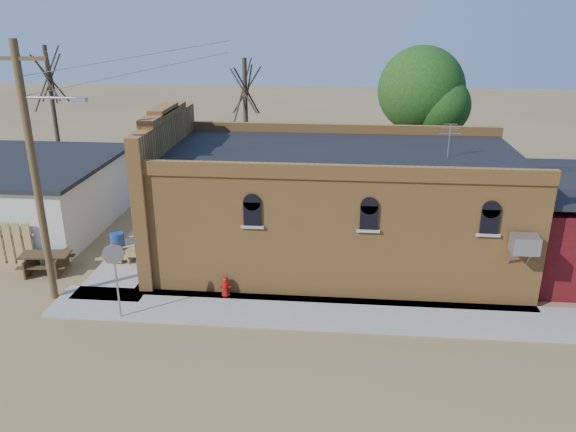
# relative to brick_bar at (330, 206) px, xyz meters

# --- Properties ---
(ground) EXTENTS (120.00, 120.00, 0.00)m
(ground) POSITION_rel_brick_bar_xyz_m (-1.64, -5.49, -2.34)
(ground) COLOR olive
(ground) RESTS_ON ground
(sidewalk_south) EXTENTS (19.00, 2.20, 0.08)m
(sidewalk_south) POSITION_rel_brick_bar_xyz_m (-0.14, -4.59, -2.30)
(sidewalk_south) COLOR #9E9991
(sidewalk_south) RESTS_ON ground
(sidewalk_west) EXTENTS (2.60, 10.00, 0.08)m
(sidewalk_west) POSITION_rel_brick_bar_xyz_m (-7.94, 0.51, -2.30)
(sidewalk_west) COLOR #9E9991
(sidewalk_west) RESTS_ON ground
(brick_bar) EXTENTS (16.40, 7.97, 6.30)m
(brick_bar) POSITION_rel_brick_bar_xyz_m (0.00, 0.00, 0.00)
(brick_bar) COLOR #BD7C39
(brick_bar) RESTS_ON ground
(utility_pole) EXTENTS (3.12, 0.26, 9.00)m
(utility_pole) POSITION_rel_brick_bar_xyz_m (-9.79, -4.29, 2.43)
(utility_pole) COLOR #4D351F
(utility_pole) RESTS_ON ground
(tree_bare_near) EXTENTS (2.80, 2.80, 7.65)m
(tree_bare_near) POSITION_rel_brick_bar_xyz_m (-4.64, 7.51, 3.62)
(tree_bare_near) COLOR #443427
(tree_bare_near) RESTS_ON ground
(tree_bare_far) EXTENTS (2.80, 2.80, 8.16)m
(tree_bare_far) POSITION_rel_brick_bar_xyz_m (-15.64, 8.51, 4.02)
(tree_bare_far) COLOR #443427
(tree_bare_far) RESTS_ON ground
(tree_leafy) EXTENTS (4.40, 4.40, 8.15)m
(tree_leafy) POSITION_rel_brick_bar_xyz_m (4.36, 8.01, 3.59)
(tree_leafy) COLOR #443427
(tree_leafy) RESTS_ON ground
(fire_hydrant) EXTENTS (0.42, 0.41, 0.72)m
(fire_hydrant) POSITION_rel_brick_bar_xyz_m (-3.65, -3.70, -1.90)
(fire_hydrant) COLOR #9E0F09
(fire_hydrant) RESTS_ON sidewalk_south
(stop_sign) EXTENTS (0.66, 0.41, 2.67)m
(stop_sign) POSITION_rel_brick_bar_xyz_m (-6.90, -5.49, -0.20)
(stop_sign) COLOR #9A9A9F
(stop_sign) RESTS_ON sidewalk_south
(trash_barrel) EXTENTS (0.71, 0.71, 0.90)m
(trash_barrel) POSITION_rel_brick_bar_xyz_m (-8.94, -0.41, -1.81)
(trash_barrel) COLOR navy
(trash_barrel) RESTS_ON sidewalk_west
(picnic_table) EXTENTS (2.05, 1.65, 0.78)m
(picnic_table) POSITION_rel_brick_bar_xyz_m (-11.14, -2.29, -1.83)
(picnic_table) COLOR #45321B
(picnic_table) RESTS_ON ground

